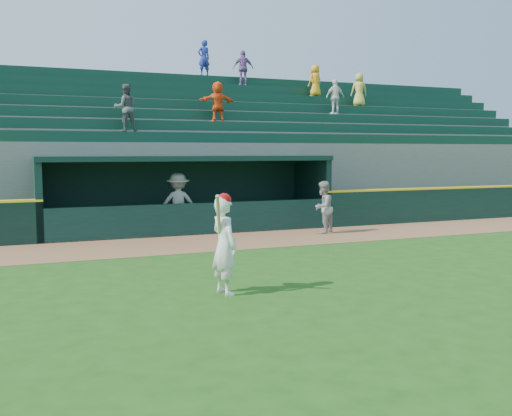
# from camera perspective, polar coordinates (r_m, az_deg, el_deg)

# --- Properties ---
(ground) EXTENTS (120.00, 120.00, 0.00)m
(ground) POSITION_cam_1_polar(r_m,az_deg,el_deg) (11.93, 2.89, -6.94)
(ground) COLOR #1F4B12
(ground) RESTS_ON ground
(warning_track) EXTENTS (40.00, 3.00, 0.01)m
(warning_track) POSITION_cam_1_polar(r_m,az_deg,el_deg) (16.43, -4.31, -3.43)
(warning_track) COLOR brown
(warning_track) RESTS_ON ground
(field_wall_right) EXTENTS (15.50, 0.30, 1.20)m
(field_wall_right) POSITION_cam_1_polar(r_m,az_deg,el_deg) (24.31, 23.05, 0.51)
(field_wall_right) COLOR black
(field_wall_right) RESTS_ON ground
(wall_stripe_right) EXTENTS (15.50, 0.32, 0.06)m
(wall_stripe_right) POSITION_cam_1_polar(r_m,az_deg,el_deg) (24.26, 23.11, 2.00)
(wall_stripe_right) COLOR yellow
(wall_stripe_right) RESTS_ON field_wall_right
(dugout_player_front) EXTENTS (1.02, 0.97, 1.67)m
(dugout_player_front) POSITION_cam_1_polar(r_m,az_deg,el_deg) (18.19, 6.72, 0.07)
(dugout_player_front) COLOR gray
(dugout_player_front) RESTS_ON ground
(dugout_player_inside) EXTENTS (1.35, 0.94, 1.92)m
(dugout_player_inside) POSITION_cam_1_polar(r_m,az_deg,el_deg) (18.22, -7.78, 0.46)
(dugout_player_inside) COLOR gray
(dugout_player_inside) RESTS_ON ground
(dugout) EXTENTS (9.40, 2.80, 2.46)m
(dugout) POSITION_cam_1_polar(r_m,az_deg,el_deg) (19.24, -7.14, 1.94)
(dugout) COLOR #63635E
(dugout) RESTS_ON ground
(stands) EXTENTS (34.50, 6.25, 7.56)m
(stands) POSITION_cam_1_polar(r_m,az_deg,el_deg) (23.64, -10.03, 5.11)
(stands) COLOR slate
(stands) RESTS_ON ground
(batter_at_plate) EXTENTS (0.59, 0.83, 1.87)m
(batter_at_plate) POSITION_cam_1_polar(r_m,az_deg,el_deg) (10.42, -3.19, -3.59)
(batter_at_plate) COLOR white
(batter_at_plate) RESTS_ON ground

